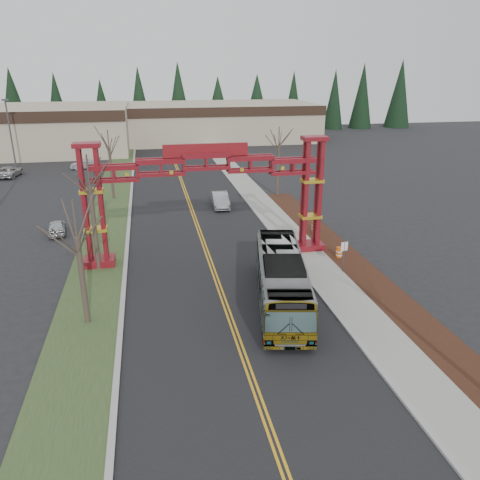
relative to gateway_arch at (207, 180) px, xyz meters
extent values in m
plane|color=black|center=(0.00, -18.00, -5.98)|extent=(200.00, 200.00, 0.00)
cube|color=black|center=(0.00, 7.00, -5.97)|extent=(12.00, 110.00, 0.02)
cube|color=orange|center=(-0.12, 7.00, -5.96)|extent=(0.12, 100.00, 0.01)
cube|color=orange|center=(0.12, 7.00, -5.96)|extent=(0.12, 100.00, 0.01)
cube|color=#A2A19C|center=(6.15, 7.00, -5.91)|extent=(0.30, 110.00, 0.15)
cube|color=gray|center=(7.60, 7.00, -5.91)|extent=(2.60, 110.00, 0.14)
cube|color=black|center=(10.20, -8.00, -5.92)|extent=(2.60, 50.00, 0.12)
cube|color=#314221|center=(-8.00, 7.00, -5.94)|extent=(4.00, 110.00, 0.08)
cube|color=#A2A19C|center=(-6.15, 7.00, -5.91)|extent=(0.30, 110.00, 0.15)
cube|color=#5B0B14|center=(-8.00, 0.00, -5.68)|extent=(2.20, 1.60, 0.60)
cube|color=#5B0B14|center=(-8.55, -0.35, -1.38)|extent=(0.28, 0.28, 8.00)
cube|color=#5B0B14|center=(-7.45, -0.35, -1.38)|extent=(0.28, 0.28, 8.00)
cube|color=#5B0B14|center=(-8.55, 0.35, -1.38)|extent=(0.28, 0.28, 8.00)
cube|color=#5B0B14|center=(-7.45, 0.35, -1.38)|extent=(0.28, 0.28, 8.00)
cube|color=gold|center=(-8.00, 0.00, -3.18)|extent=(1.60, 1.10, 0.22)
cube|color=gold|center=(-8.00, 0.00, -0.38)|extent=(1.60, 1.10, 0.22)
cube|color=#5B0B14|center=(-8.00, 0.00, 2.77)|extent=(1.80, 1.20, 0.30)
cube|color=#5B0B14|center=(8.00, 0.00, -5.68)|extent=(2.20, 1.60, 0.60)
cube|color=#5B0B14|center=(7.45, -0.35, -1.38)|extent=(0.28, 0.28, 8.00)
cube|color=#5B0B14|center=(8.55, -0.35, -1.38)|extent=(0.28, 0.28, 8.00)
cube|color=#5B0B14|center=(7.45, 0.35, -1.38)|extent=(0.28, 0.28, 8.00)
cube|color=#5B0B14|center=(8.55, 0.35, -1.38)|extent=(0.28, 0.28, 8.00)
cube|color=gold|center=(8.00, 0.00, -3.18)|extent=(1.60, 1.10, 0.22)
cube|color=gold|center=(8.00, 0.00, -0.38)|extent=(1.60, 1.10, 0.22)
cube|color=#5B0B14|center=(8.00, 0.00, 2.77)|extent=(1.80, 1.20, 0.30)
cube|color=#5B0B14|center=(0.00, 0.00, 1.52)|extent=(16.00, 0.90, 1.00)
cube|color=#5B0B14|center=(0.00, 0.00, 0.62)|extent=(16.00, 0.90, 0.60)
cube|color=maroon|center=(0.00, 0.00, 2.17)|extent=(6.00, 0.25, 0.90)
cube|color=tan|center=(10.00, 62.00, -2.48)|extent=(38.00, 20.00, 7.00)
cube|color=black|center=(10.00, 51.90, 0.22)|extent=(38.00, 0.40, 1.60)
cone|color=black|center=(-29.50, 74.00, 0.52)|extent=(5.60, 5.60, 13.00)
cylinder|color=#382D26|center=(-29.50, 74.00, -5.18)|extent=(0.80, 0.80, 1.60)
cone|color=black|center=(-21.00, 74.00, 0.52)|extent=(5.60, 5.60, 13.00)
cylinder|color=#382D26|center=(-21.00, 74.00, -5.18)|extent=(0.80, 0.80, 1.60)
cone|color=black|center=(-12.50, 74.00, 0.52)|extent=(5.60, 5.60, 13.00)
cylinder|color=#382D26|center=(-12.50, 74.00, -5.18)|extent=(0.80, 0.80, 1.60)
cone|color=black|center=(-4.00, 74.00, 0.52)|extent=(5.60, 5.60, 13.00)
cylinder|color=#382D26|center=(-4.00, 74.00, -5.18)|extent=(0.80, 0.80, 1.60)
cone|color=black|center=(4.50, 74.00, 0.52)|extent=(5.60, 5.60, 13.00)
cylinder|color=#382D26|center=(4.50, 74.00, -5.18)|extent=(0.80, 0.80, 1.60)
cone|color=black|center=(13.00, 74.00, 0.52)|extent=(5.60, 5.60, 13.00)
cylinder|color=#382D26|center=(13.00, 74.00, -5.18)|extent=(0.80, 0.80, 1.60)
cone|color=black|center=(21.50, 74.00, 0.52)|extent=(5.60, 5.60, 13.00)
cylinder|color=#382D26|center=(21.50, 74.00, -5.18)|extent=(0.80, 0.80, 1.60)
cone|color=black|center=(30.00, 74.00, 0.52)|extent=(5.60, 5.60, 13.00)
cylinder|color=#382D26|center=(30.00, 74.00, -5.18)|extent=(0.80, 0.80, 1.60)
cone|color=black|center=(38.50, 74.00, 0.52)|extent=(5.60, 5.60, 13.00)
cylinder|color=#382D26|center=(38.50, 74.00, -5.18)|extent=(0.80, 0.80, 1.60)
cone|color=black|center=(47.00, 74.00, 0.52)|extent=(5.60, 5.60, 13.00)
cylinder|color=#382D26|center=(47.00, 74.00, -5.18)|extent=(0.80, 0.80, 1.60)
cone|color=black|center=(55.50, 74.00, 0.52)|extent=(5.60, 5.60, 13.00)
cylinder|color=#382D26|center=(55.50, 74.00, -5.18)|extent=(0.80, 0.80, 1.60)
imported|color=#9A9CA2|center=(3.39, -8.17, -4.40)|extent=(4.84, 11.65, 3.16)
imported|color=#A5A8AD|center=(3.02, 13.41, -5.23)|extent=(1.77, 4.61, 1.50)
imported|color=silver|center=(-12.20, 7.93, -5.36)|extent=(1.97, 3.81, 1.24)
imported|color=#A9AAB1|center=(-12.92, 36.36, -5.35)|extent=(3.94, 1.69, 1.26)
imported|color=silver|center=(-22.15, 32.98, -5.29)|extent=(2.81, 5.21, 1.39)
cylinder|color=#382D26|center=(-8.00, -8.34, -3.41)|extent=(0.31, 0.31, 5.15)
cylinder|color=#382D26|center=(-8.00, -8.34, 0.15)|extent=(0.12, 0.12, 2.15)
cylinder|color=#382D26|center=(-8.00, -0.69, -2.89)|extent=(0.31, 0.31, 6.19)
cylinder|color=#382D26|center=(-8.00, -0.69, 1.18)|extent=(0.12, 0.12, 2.14)
cylinder|color=#382D26|center=(-8.00, 18.90, -3.24)|extent=(0.30, 0.30, 5.49)
cylinder|color=#382D26|center=(-8.00, 18.90, 0.44)|extent=(0.11, 0.11, 2.06)
cylinder|color=#382D26|center=(10.00, 16.44, -3.16)|extent=(0.31, 0.31, 5.65)
cylinder|color=#382D26|center=(10.00, 16.44, 0.63)|extent=(0.11, 0.11, 2.11)
cylinder|color=#3F3F44|center=(-22.68, 38.79, -1.31)|extent=(0.21, 0.21, 9.34)
cube|color=#3F3F44|center=(-22.68, 38.79, 3.46)|extent=(0.83, 0.42, 0.26)
cylinder|color=#3F3F44|center=(8.86, -4.73, -4.82)|extent=(0.06, 0.06, 2.32)
cube|color=white|center=(8.86, -4.73, -3.98)|extent=(0.53, 0.13, 0.63)
cylinder|color=#E35A0C|center=(9.66, -2.15, -5.54)|extent=(0.47, 0.47, 0.89)
cylinder|color=white|center=(9.66, -2.15, -5.40)|extent=(0.48, 0.48, 0.11)
cylinder|color=white|center=(9.66, -2.15, -5.67)|extent=(0.48, 0.48, 0.11)
cylinder|color=#E35A0C|center=(9.52, 2.51, -5.49)|extent=(0.51, 0.51, 0.98)
cylinder|color=white|center=(9.52, 2.51, -5.34)|extent=(0.53, 0.53, 0.12)
cylinder|color=white|center=(9.52, 2.51, -5.64)|extent=(0.53, 0.53, 0.12)
cylinder|color=#E35A0C|center=(9.93, 4.04, -5.51)|extent=(0.49, 0.49, 0.94)
cylinder|color=white|center=(9.93, 4.04, -5.37)|extent=(0.51, 0.51, 0.11)
cylinder|color=white|center=(9.93, 4.04, -5.65)|extent=(0.51, 0.51, 0.11)
camera|label=1|loc=(-4.05, -32.81, 7.59)|focal=35.00mm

